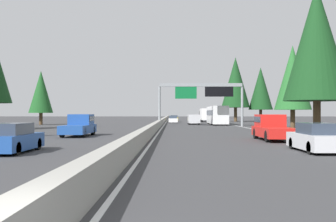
{
  "coord_description": "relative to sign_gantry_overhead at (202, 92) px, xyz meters",
  "views": [
    {
      "loc": [
        -3.95,
        -1.67,
        1.97
      ],
      "look_at": [
        46.03,
        -1.07,
        2.22
      ],
      "focal_mm": 41.73,
      "sensor_mm": 36.0,
      "label": 1
    }
  ],
  "objects": [
    {
      "name": "conifer_right_far",
      "position": [
        31.97,
        -15.92,
        2.51
      ],
      "size": [
        5.51,
        5.51,
        12.51
      ],
      "color": "#4C3823",
      "rests_on": "ground"
    },
    {
      "name": "ground_plane",
      "position": [
        5.84,
        6.04,
        -5.1
      ],
      "size": [
        320.0,
        320.0,
        0.0
      ],
      "primitive_type": "plane",
      "color": "#38383A"
    },
    {
      "name": "sedan_distant_a",
      "position": [
        34.86,
        3.99,
        -4.41
      ],
      "size": [
        4.4,
        1.8,
        1.47
      ],
      "color": "#AD931E",
      "rests_on": "ground"
    },
    {
      "name": "conifer_right_near",
      "position": [
        -20.83,
        -9.38,
        3.59
      ],
      "size": [
        6.28,
        6.28,
        14.28
      ],
      "color": "#4C3823",
      "rests_on": "ground"
    },
    {
      "name": "shoulder_stripe_right",
      "position": [
        15.84,
        -5.48,
        -5.09
      ],
      "size": [
        160.0,
        0.16,
        0.01
      ],
      "primitive_type": "cube",
      "color": "silver",
      "rests_on": "ground"
    },
    {
      "name": "conifer_right_distant",
      "position": [
        30.97,
        -9.98,
        3.85
      ],
      "size": [
        6.47,
        6.47,
        14.7
      ],
      "color": "#4C3823",
      "rests_on": "ground"
    },
    {
      "name": "sign_gantry_overhead",
      "position": [
        0.0,
        0.0,
        0.0
      ],
      "size": [
        0.5,
        12.68,
        6.4
      ],
      "color": "gray",
      "rests_on": "ground"
    },
    {
      "name": "conifer_left_mid",
      "position": [
        6.82,
        26.43,
        0.39
      ],
      "size": [
        3.98,
        3.98,
        9.04
      ],
      "color": "#4C3823",
      "rests_on": "ground"
    },
    {
      "name": "minivan_far_center",
      "position": [
        9.55,
        0.72,
        -4.14
      ],
      "size": [
        5.0,
        1.95,
        1.69
      ],
      "color": "silver",
      "rests_on": "ground"
    },
    {
      "name": "box_truck_far_left",
      "position": [
        29.4,
        -3.06,
        -3.48
      ],
      "size": [
        8.5,
        2.4,
        2.95
      ],
      "color": "white",
      "rests_on": "ground"
    },
    {
      "name": "median_barrier",
      "position": [
        25.84,
        6.34,
        -4.65
      ],
      "size": [
        180.0,
        0.56,
        0.9
      ],
      "primitive_type": "cube",
      "color": "#9E9B93",
      "rests_on": "ground"
    },
    {
      "name": "sedan_mid_left",
      "position": [
        -38.18,
        -2.98,
        -4.41
      ],
      "size": [
        4.4,
        1.8,
        1.47
      ],
      "color": "silver",
      "rests_on": "ground"
    },
    {
      "name": "oncoming_far",
      "position": [
        -24.72,
        12.37,
        -4.18
      ],
      "size": [
        5.6,
        2.0,
        1.86
      ],
      "rotation": [
        0.0,
        0.0,
        3.14
      ],
      "color": "#1E4793",
      "rests_on": "ground"
    },
    {
      "name": "conifer_right_mid",
      "position": [
        -6.23,
        -11.56,
        1.57
      ],
      "size": [
        4.82,
        4.82,
        10.96
      ],
      "color": "#4C3823",
      "rests_on": "ground"
    },
    {
      "name": "pickup_mid_right",
      "position": [
        -29.64,
        -2.87,
        -4.18
      ],
      "size": [
        5.6,
        2.0,
        1.86
      ],
      "color": "red",
      "rests_on": "ground"
    },
    {
      "name": "sedan_far_right",
      "position": [
        18.96,
        4.27,
        -4.41
      ],
      "size": [
        4.4,
        1.8,
        1.47
      ],
      "color": "white",
      "rests_on": "ground"
    },
    {
      "name": "bus_distant_b",
      "position": [
        8.18,
        -3.15,
        -3.38
      ],
      "size": [
        11.5,
        2.55,
        3.1
      ],
      "color": "white",
      "rests_on": "ground"
    },
    {
      "name": "shoulder_stripe_median",
      "position": [
        15.84,
        5.79,
        -5.09
      ],
      "size": [
        160.0,
        0.16,
        0.01
      ],
      "primitive_type": "cube",
      "color": "silver",
      "rests_on": "ground"
    },
    {
      "name": "oncoming_near",
      "position": [
        -38.8,
        12.38,
        -4.41
      ],
      "size": [
        4.4,
        1.8,
        1.47
      ],
      "rotation": [
        0.0,
        0.0,
        3.14
      ],
      "color": "#1E4793",
      "rests_on": "ground"
    },
    {
      "name": "sedan_near_center",
      "position": [
        64.28,
        -3.12,
        -4.41
      ],
      "size": [
        4.4,
        1.8,
        1.47
      ],
      "color": "white",
      "rests_on": "ground"
    }
  ]
}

